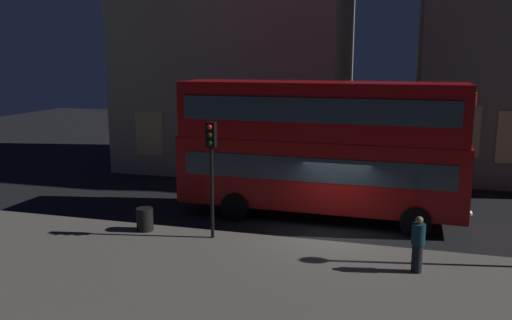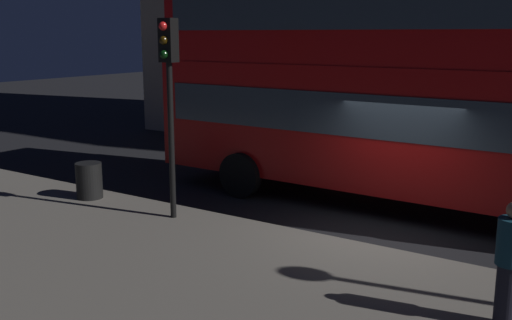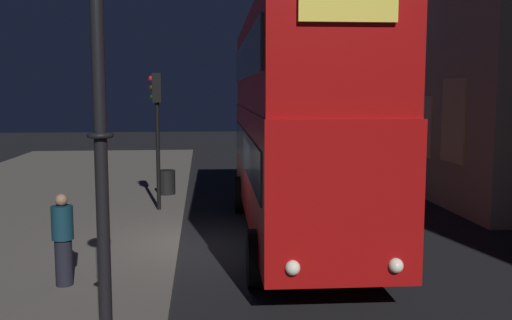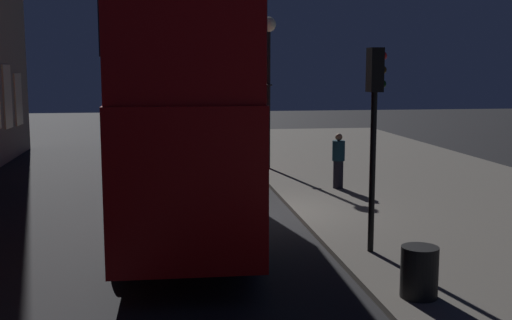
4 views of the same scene
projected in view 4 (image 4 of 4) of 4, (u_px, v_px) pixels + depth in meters
ground_plane at (267, 215)px, 16.56m from camera, size 80.00×80.00×0.00m
sidewalk_slab at (465, 206)px, 17.34m from camera, size 44.00×9.46×0.12m
double_decker_bus at (182, 101)px, 14.98m from camera, size 11.15×3.02×5.36m
traffic_light_near_kerb at (375, 107)px, 12.49m from camera, size 0.33×0.37×4.03m
street_lamp at (269, 54)px, 23.05m from camera, size 0.54×0.54×5.45m
pedestrian at (338, 160)px, 19.55m from camera, size 0.38×0.38×1.68m
litter_bin at (419, 272)px, 10.27m from camera, size 0.60×0.60×0.83m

